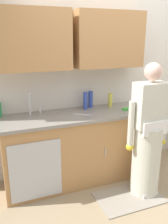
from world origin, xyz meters
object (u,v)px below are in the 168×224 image
object	(u,v)px
bottle_water_short	(110,100)
bottle_dish_liquid	(85,101)
bottle_soap	(90,99)
sink	(35,119)
cup_by_sink	(138,106)
person_at_sink	(148,141)
knife_on_counter	(83,114)
sponge	(127,109)

from	to	relation	value
bottle_water_short	bottle_dish_liquid	world-z (taller)	bottle_dish_liquid
bottle_soap	bottle_dish_liquid	xyz separation A→B (m)	(-0.10, -0.07, 0.00)
sink	bottle_water_short	world-z (taller)	sink
cup_by_sink	bottle_water_short	bearing A→B (deg)	136.64
person_at_sink	bottle_dish_liquid	size ratio (longest dim) A/B	6.83
person_at_sink	knife_on_counter	bearing A→B (deg)	139.25
bottle_dish_liquid	sink	bearing A→B (deg)	-168.49
person_at_sink	sponge	xyz separation A→B (m)	(0.01, 0.51, 0.26)
sink	cup_by_sink	xyz separation A→B (m)	(1.37, -0.12, 0.06)
person_at_sink	bottle_soap	size ratio (longest dim) A/B	7.13
cup_by_sink	sponge	distance (m)	0.16
knife_on_counter	sponge	xyz separation A→B (m)	(0.63, -0.02, 0.01)
bottle_dish_liquid	knife_on_counter	xyz separation A→B (m)	(-0.12, -0.22, -0.12)
bottle_soap	knife_on_counter	bearing A→B (deg)	-127.74
bottle_water_short	sponge	world-z (taller)	bottle_water_short
sink	knife_on_counter	bearing A→B (deg)	-7.43
knife_on_counter	sponge	bearing A→B (deg)	31.30
bottle_water_short	bottle_soap	bearing A→B (deg)	166.14
bottle_water_short	person_at_sink	bearing A→B (deg)	-80.85
bottle_dish_liquid	sponge	world-z (taller)	bottle_dish_liquid
bottle_soap	knife_on_counter	distance (m)	0.38
bottle_soap	cup_by_sink	distance (m)	0.65
sink	knife_on_counter	world-z (taller)	sink
sink	bottle_dish_liquid	distance (m)	0.74
cup_by_sink	bottle_dish_liquid	bearing A→B (deg)	157.99
person_at_sink	sponge	world-z (taller)	person_at_sink
person_at_sink	bottle_water_short	world-z (taller)	person_at_sink
sink	knife_on_counter	xyz separation A→B (m)	(0.59, -0.08, 0.02)
bottle_water_short	cup_by_sink	bearing A→B (deg)	-43.36
knife_on_counter	person_at_sink	bearing A→B (deg)	-7.69
knife_on_counter	sink	bearing A→B (deg)	-154.38
sink	bottle_dish_liquid	bearing A→B (deg)	11.51
bottle_dish_liquid	cup_by_sink	distance (m)	0.72
sink	bottle_soap	xyz separation A→B (m)	(0.81, 0.21, 0.13)
bottle_water_short	cup_by_sink	world-z (taller)	bottle_water_short
sink	bottle_soap	size ratio (longest dim) A/B	2.20
bottle_water_short	bottle_dish_liquid	xyz separation A→B (m)	(-0.38, -0.00, 0.02)
cup_by_sink	knife_on_counter	xyz separation A→B (m)	(-0.78, 0.05, -0.04)
sink	bottle_soap	world-z (taller)	sink
person_at_sink	sink	bearing A→B (deg)	153.21
bottle_dish_liquid	sponge	distance (m)	0.57
person_at_sink	bottle_water_short	xyz separation A→B (m)	(-0.12, 0.76, 0.34)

